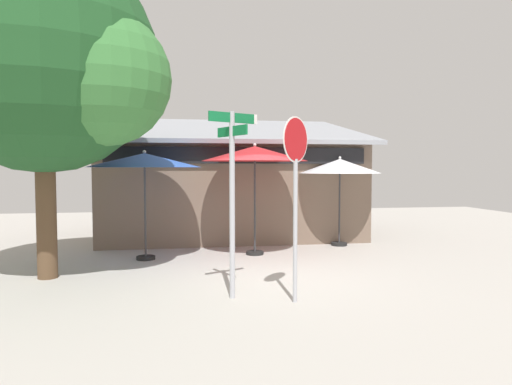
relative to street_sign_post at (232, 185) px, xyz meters
name	(u,v)px	position (x,y,z in m)	size (l,w,h in m)	color
ground_plane	(268,276)	(0.92, 1.62, -1.93)	(28.00, 28.00, 0.10)	#ADA8A0
cafe_building	(229,187)	(0.71, 7.38, -0.36)	(8.19, 5.73, 4.02)	#705B4C
street_sign_post	(232,185)	(0.00, 0.00, 0.00)	(0.85, 0.79, 3.08)	#A8AAB2
stop_sign	(295,175)	(0.97, -0.40, 0.16)	(0.53, 0.52, 2.98)	#A8AAB2
patio_umbrella_royal_blue_left	(145,161)	(-1.68, 3.47, 0.44)	(2.65, 2.65, 2.58)	black
patio_umbrella_crimson_center	(255,154)	(0.97, 3.68, 0.62)	(2.64, 2.64, 2.77)	black
patio_umbrella_ivory_right	(340,167)	(3.50, 4.59, 0.31)	(2.25, 2.25, 2.49)	black
shade_tree	(52,63)	(-3.25, 1.86, 2.28)	(4.64, 4.38, 6.43)	brown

